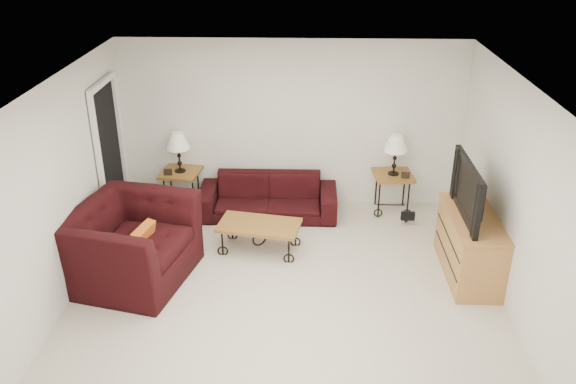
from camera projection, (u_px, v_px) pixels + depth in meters
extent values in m
plane|color=beige|center=(286.00, 294.00, 7.00)|extent=(5.00, 5.00, 0.00)
cube|color=white|center=(292.00, 124.00, 8.72)|extent=(5.00, 0.02, 2.50)
cube|color=white|center=(273.00, 353.00, 4.21)|extent=(5.00, 0.02, 2.50)
cube|color=white|center=(59.00, 195.00, 6.54)|extent=(0.02, 5.00, 2.50)
cube|color=white|center=(518.00, 202.00, 6.39)|extent=(0.02, 5.00, 2.50)
plane|color=white|center=(286.00, 86.00, 5.93)|extent=(5.00, 5.00, 0.00)
cube|color=black|center=(110.00, 158.00, 8.13)|extent=(0.08, 0.94, 2.04)
imported|color=black|center=(268.00, 197.00, 8.71)|extent=(2.01, 0.78, 0.59)
cube|color=brown|center=(182.00, 190.00, 8.91)|extent=(0.62, 0.62, 0.60)
cube|color=brown|center=(392.00, 193.00, 8.81)|extent=(0.60, 0.60, 0.60)
cube|color=black|center=(168.00, 172.00, 8.62)|extent=(0.12, 0.02, 0.10)
cube|color=black|center=(405.00, 175.00, 8.52)|extent=(0.12, 0.03, 0.10)
cube|color=brown|center=(259.00, 237.00, 7.82)|extent=(1.14, 0.75, 0.40)
imported|color=black|center=(131.00, 244.00, 7.12)|extent=(1.58, 1.72, 0.95)
cube|color=orange|center=(142.00, 243.00, 7.05)|extent=(0.21, 0.44, 0.43)
cube|color=#B77344|center=(470.00, 245.00, 7.23)|extent=(0.55, 1.33, 0.80)
imported|color=black|center=(477.00, 190.00, 6.91)|extent=(0.16, 1.19, 0.69)
ellipsoid|color=black|center=(407.00, 210.00, 8.52)|extent=(0.34, 0.29, 0.39)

